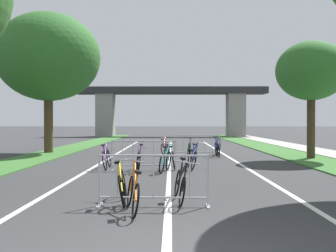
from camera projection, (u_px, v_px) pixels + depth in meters
grass_verge_left at (72, 148)px, 24.78m from camera, size 2.25×50.02×0.05m
grass_verge_right at (269, 148)px, 24.68m from camera, size 2.25×50.02×0.05m
sidewalk_path_right at (302, 148)px, 24.66m from camera, size 2.03×50.02×0.08m
lane_stripe_center at (170, 157)px, 18.73m from camera, size 0.14×28.94×0.01m
lane_stripe_right_lane at (229, 157)px, 18.71m from camera, size 0.14×28.94×0.01m
lane_stripe_left_lane at (111, 157)px, 18.76m from camera, size 0.14×28.94×0.01m
overpass_bridge at (171, 103)px, 45.56m from camera, size 22.55×2.82×5.81m
tree_left_oak_near at (48, 57)px, 20.95m from camera, size 5.61×5.61×7.64m
tree_right_pine_far at (311, 71)px, 17.64m from camera, size 3.20×3.20×5.43m
crowd_barrier_nearest at (153, 181)px, 7.76m from camera, size 2.27×0.51×1.05m
crowd_barrier_second at (143, 156)px, 13.58m from camera, size 2.28×0.56×1.05m
crowd_barrier_third at (198, 146)px, 19.38m from camera, size 2.26×0.45×1.05m
bicycle_purple_0 at (106, 158)px, 14.03m from camera, size 0.54×1.65×0.95m
bicycle_blue_1 at (192, 158)px, 14.10m from camera, size 0.59×1.72×1.04m
bicycle_teal_2 at (165, 161)px, 13.11m from camera, size 0.66×1.63×0.97m
bicycle_orange_3 at (133, 193)px, 7.28m from camera, size 0.45×1.62×0.96m
bicycle_white_4 at (173, 158)px, 14.06m from camera, size 0.50×1.70×1.00m
bicycle_red_5 at (165, 148)px, 19.81m from camera, size 0.48×1.62×0.96m
bicycle_black_6 at (180, 185)px, 8.23m from camera, size 0.52×1.71×0.94m
bicycle_silver_7 at (218, 148)px, 19.78m from camera, size 0.50×1.60×0.90m
bicycle_green_8 at (189, 148)px, 19.89m from camera, size 0.50×1.64×0.87m
bicycle_yellow_9 at (122, 185)px, 8.13m from camera, size 0.54×1.70×0.91m
bicycle_purple_10 at (138, 161)px, 13.24m from camera, size 0.52×1.66×0.97m
bicycle_blue_11 at (217, 149)px, 18.96m from camera, size 0.49×1.68×0.97m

